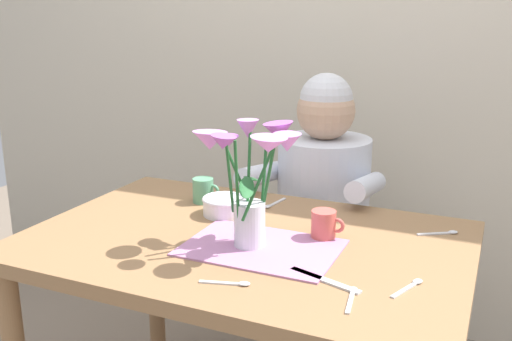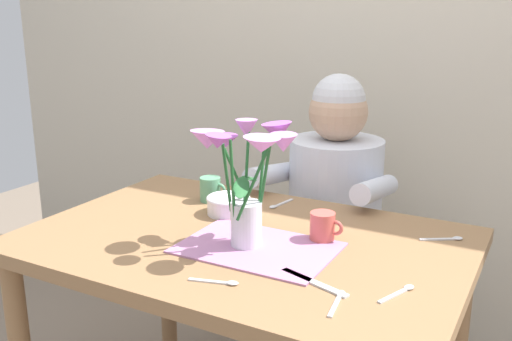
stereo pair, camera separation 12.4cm
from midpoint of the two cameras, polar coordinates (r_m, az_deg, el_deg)
The scene contains 14 objects.
wood_panel_backdrop at distance 2.45m, azimuth 7.99°, elevation 13.22°, with size 4.00×0.10×2.50m, color beige.
dining_table at distance 1.63m, azimuth -3.32°, elevation -9.85°, with size 1.20×0.80×0.74m.
seated_person at distance 2.17m, azimuth 4.94°, elevation -5.55°, with size 0.45×0.47×1.14m.
striped_placemat at distance 1.51m, azimuth -1.84°, elevation -7.72°, with size 0.40×0.28×0.01m, color #B275A3.
flower_vase at distance 1.46m, azimuth -3.05°, elevation 0.17°, with size 0.29×0.26×0.33m.
ceramic_bowl at distance 1.76m, azimuth -5.19°, elevation -3.49°, with size 0.14×0.14×0.06m.
dinner_knife at distance 1.34m, azimuth 4.18°, elevation -10.87°, with size 0.19×0.02×0.01m, color silver.
ceramic_mug at distance 1.57m, azimuth 4.55°, elevation -5.44°, with size 0.09×0.07×0.08m.
coffee_cup at distance 1.87m, azimuth -7.12°, elevation -2.00°, with size 0.09×0.07×0.08m.
spoon_0 at distance 1.35m, azimuth 12.65°, elevation -11.13°, with size 0.06×0.12×0.01m.
spoon_1 at distance 1.33m, azimuth -5.03°, elevation -11.16°, with size 0.12×0.05×0.01m.
spoon_2 at distance 1.84m, azimuth -0.33°, elevation -3.43°, with size 0.04×0.12×0.01m.
spoon_3 at distance 1.28m, azimuth 6.74°, elevation -12.30°, with size 0.03×0.12×0.01m.
spoon_4 at distance 1.68m, azimuth 16.22°, elevation -6.00°, with size 0.11×0.08×0.01m.
Camera 1 is at (0.62, -1.33, 1.34)m, focal length 40.21 mm.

